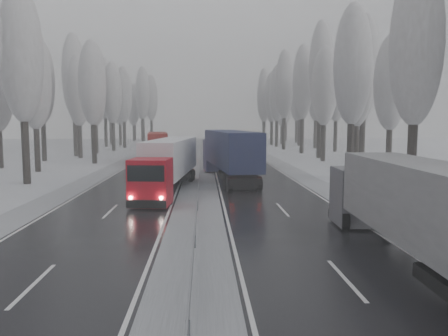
{
  "coord_description": "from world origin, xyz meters",
  "views": [
    {
      "loc": [
        0.41,
        -14.25,
        5.39
      ],
      "look_at": [
        1.83,
        16.05,
        2.2
      ],
      "focal_mm": 35.0,
      "sensor_mm": 36.0,
      "label": 1
    }
  ],
  "objects": [
    {
      "name": "tree_70",
      "position": [
        -16.33,
        79.19,
        11.03
      ],
      "size": [
        3.6,
        3.6,
        17.09
      ],
      "color": "black",
      "rests_on": "ground"
    },
    {
      "name": "tree_31",
      "position": [
        22.48,
        85.7,
        11.97
      ],
      "size": [
        3.6,
        3.6,
        18.58
      ],
      "color": "black",
      "rests_on": "ground"
    },
    {
      "name": "carriageway_right",
      "position": [
        5.25,
        30.0,
        0.01
      ],
      "size": [
        7.5,
        200.0,
        0.03
      ],
      "primitive_type": "cube",
      "color": "black",
      "rests_on": "ground"
    },
    {
      "name": "tree_38",
      "position": [
        18.73,
        116.73,
        11.59
      ],
      "size": [
        3.6,
        3.6,
        17.97
      ],
      "color": "black",
      "rests_on": "ground"
    },
    {
      "name": "carriageway_left",
      "position": [
        -5.25,
        30.0,
        0.01
      ],
      "size": [
        7.5,
        200.0,
        0.03
      ],
      "primitive_type": "cube",
      "color": "black",
      "rests_on": "ground"
    },
    {
      "name": "median_slush",
      "position": [
        0.0,
        30.0,
        0.02
      ],
      "size": [
        3.0,
        200.0,
        0.04
      ],
      "primitive_type": "cube",
      "color": "#ABADB3",
      "rests_on": "ground"
    },
    {
      "name": "tree_30",
      "position": [
        16.56,
        81.7,
        11.52
      ],
      "size": [
        3.6,
        3.6,
        17.86
      ],
      "color": "black",
      "rests_on": "ground"
    },
    {
      "name": "tree_67",
      "position": [
        -19.54,
        66.35,
        11.03
      ],
      "size": [
        3.6,
        3.6,
        17.09
      ],
      "color": "black",
      "rests_on": "ground"
    },
    {
      "name": "tree_75",
      "position": [
        -24.2,
        103.33,
        11.99
      ],
      "size": [
        3.6,
        3.6,
        18.6
      ],
      "color": "black",
      "rests_on": "ground"
    },
    {
      "name": "tree_39",
      "position": [
        21.55,
        120.73,
        10.45
      ],
      "size": [
        3.6,
        3.6,
        16.19
      ],
      "color": "black",
      "rests_on": "ground"
    },
    {
      "name": "tree_19",
      "position": [
        20.02,
        31.03,
        9.42
      ],
      "size": [
        3.6,
        3.6,
        14.57
      ],
      "color": "black",
      "rests_on": "ground"
    },
    {
      "name": "truck_cream_box",
      "position": [
        5.85,
        40.97,
        2.57
      ],
      "size": [
        4.03,
        17.28,
        4.4
      ],
      "rotation": [
        0.0,
        0.0,
        -0.08
      ],
      "color": "beige",
      "rests_on": "ground"
    },
    {
      "name": "shoulder_right",
      "position": [
        10.2,
        30.0,
        0.02
      ],
      "size": [
        2.4,
        200.0,
        0.04
      ],
      "primitive_type": "cube",
      "color": "#ABADB3",
      "rests_on": "ground"
    },
    {
      "name": "tree_33",
      "position": [
        19.77,
        93.21,
        9.26
      ],
      "size": [
        3.6,
        3.6,
        14.33
      ],
      "color": "black",
      "rests_on": "ground"
    },
    {
      "name": "tree_22",
      "position": [
        17.02,
        45.6,
        10.24
      ],
      "size": [
        3.6,
        3.6,
        15.86
      ],
      "color": "black",
      "rests_on": "ground"
    },
    {
      "name": "tree_69",
      "position": [
        -21.42,
        73.11,
        12.46
      ],
      "size": [
        3.6,
        3.6,
        19.35
      ],
      "color": "black",
      "rests_on": "ground"
    },
    {
      "name": "tree_23",
      "position": [
        23.31,
        49.6,
        8.77
      ],
      "size": [
        3.6,
        3.6,
        13.55
      ],
      "color": "black",
      "rests_on": "ground"
    },
    {
      "name": "tree_74",
      "position": [
        -15.07,
        99.33,
        12.67
      ],
      "size": [
        3.6,
        3.6,
        19.68
      ],
      "color": "black",
      "rests_on": "ground"
    },
    {
      "name": "tree_25",
      "position": [
        24.81,
        55.02,
        12.52
      ],
      "size": [
        3.6,
        3.6,
        19.44
      ],
      "color": "black",
      "rests_on": "ground"
    },
    {
      "name": "tree_72",
      "position": [
        -18.93,
        88.54,
        9.76
      ],
      "size": [
        3.6,
        3.6,
        15.11
      ],
      "color": "black",
      "rests_on": "ground"
    },
    {
      "name": "tree_64",
      "position": [
        -18.26,
        52.71,
        9.96
      ],
      "size": [
        3.6,
        3.6,
        15.42
      ],
      "color": "black",
      "rests_on": "ground"
    },
    {
      "name": "tree_20",
      "position": [
        17.9,
        35.17,
        10.14
      ],
      "size": [
        3.6,
        3.6,
        15.71
      ],
      "color": "black",
      "rests_on": "ground"
    },
    {
      "name": "median_guardrail",
      "position": [
        0.0,
        29.99,
        0.6
      ],
      "size": [
        0.12,
        200.0,
        0.76
      ],
      "color": "slate",
      "rests_on": "ground"
    },
    {
      "name": "tree_26",
      "position": [
        17.56,
        61.27,
        12.1
      ],
      "size": [
        3.6,
        3.6,
        18.78
      ],
      "color": "black",
      "rests_on": "ground"
    },
    {
      "name": "tree_68",
      "position": [
        -16.58,
        69.11,
        10.75
      ],
      "size": [
        3.6,
        3.6,
        16.65
      ],
      "color": "black",
      "rests_on": "ground"
    },
    {
      "name": "box_truck_distant",
      "position": [
        6.0,
        85.3,
        1.39
      ],
      "size": [
        2.65,
        7.44,
        2.73
      ],
      "rotation": [
        0.0,
        0.0,
        0.06
      ],
      "color": "#BABCC2",
      "rests_on": "ground"
    },
    {
      "name": "tree_71",
      "position": [
        -21.09,
        83.19,
        12.63
      ],
      "size": [
        3.6,
        3.6,
        19.61
      ],
      "color": "black",
      "rests_on": "ground"
    },
    {
      "name": "truck_grey_tarp",
      "position": [
        8.2,
        0.99,
        2.31
      ],
      "size": [
        2.95,
        15.5,
        3.96
      ],
      "rotation": [
        0.0,
        0.0,
        -0.03
      ],
      "color": "#57575D",
      "rests_on": "ground"
    },
    {
      "name": "tree_18",
      "position": [
        14.51,
        27.03,
        10.7
      ],
      "size": [
        3.6,
        3.6,
        16.58
      ],
      "color": "black",
      "rests_on": "ground"
    },
    {
      "name": "tree_37",
      "position": [
        24.02,
        110.16,
        10.56
      ],
      "size": [
        3.6,
        3.6,
        16.37
      ],
      "color": "black",
      "rests_on": "ground"
    },
    {
      "name": "tree_16",
      "position": [
        15.04,
        15.67,
        10.67
      ],
      "size": [
        3.6,
        3.6,
        16.53
      ],
      "color": "black",
      "rests_on": "ground"
    },
    {
      "name": "ground",
      "position": [
        0.0,
        0.0,
        0.0
      ],
      "size": [
        260.0,
        260.0,
        0.0
      ],
      "primitive_type": "plane",
      "color": "silver",
      "rests_on": "ground"
    },
    {
      "name": "tree_36",
      "position": [
        17.04,
        106.16,
        13.02
      ],
      "size": [
        3.6,
        3.6,
        20.23
      ],
      "color": "black",
      "rests_on": "ground"
    },
    {
      "name": "tree_62",
      "position": [
        -13.94,
        43.73,
        10.36
      ],
      "size": [
        3.6,
        3.6,
        16.04
      ],
      "color": "black",
      "rests_on": "ground"
    },
    {
      "name": "tree_60",
      "position": [
        -17.75,
        34.2,
        9.59
      ],
      "size": [
        3.6,
        3.6,
        14.84
      ],
      "color": "black",
      "rests_on": "ground"
    },
    {
      "name": "truck_red_red",
      "position": [
        -5.74,
        44.49,
        2.32
      ],
      "size": [
        4.07,
        15.62,
        3.97
      ],
      "rotation": [
        0.0,
        0.0,
        0.11
      ],
      "color": "red",
      "rests_on": "ground"
    },
    {
      "name": "tree_21",
      "position": [
        20.12,
        39.17,
        12.0
      ],
      "size": [
        3.6,
        3.6,
        18.62
      ],
      "color": "black",
      "rests_on": "ground"
    },
    {
      "name": "tree_78",
      "position": [
        -17.56,
        115.31,
        12.59
      ],
      "size": [
        3.6,
        3.6,
        19.55
      ],
      "color": "black",
      "rests_on": "ground"
    },
    {
      "name": "truck_red_white",
      "position": [
        -2.29,
        20.01,
        2.35
      ],
      "size": [
        4.01,
        15.84,
        4.03
      ],
      "rotation": [
        0.0,
        0.0,
        -0.1
      ],
      "color": "#B30917",
      "rests_on": "ground"
    },
    {
      "name": "tree_28",
      "position": [
        16.34,
        71.95,
        12.64
      ],
      "size": [
        3.6,
        3.6,
        19.62
      ],
      "color": "black",
      "rests_on": "ground"
    },
    {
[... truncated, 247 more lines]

